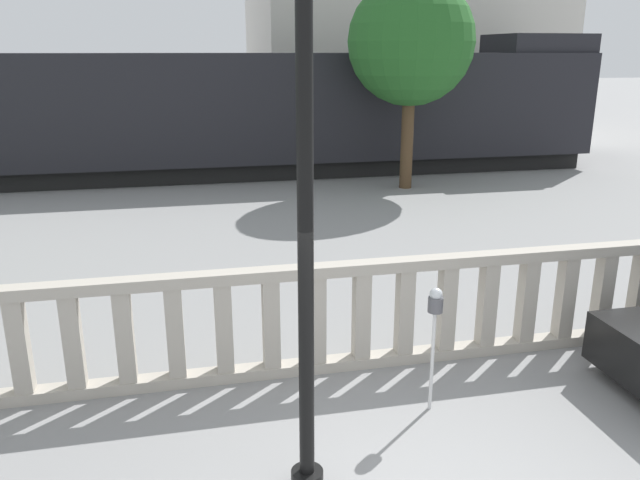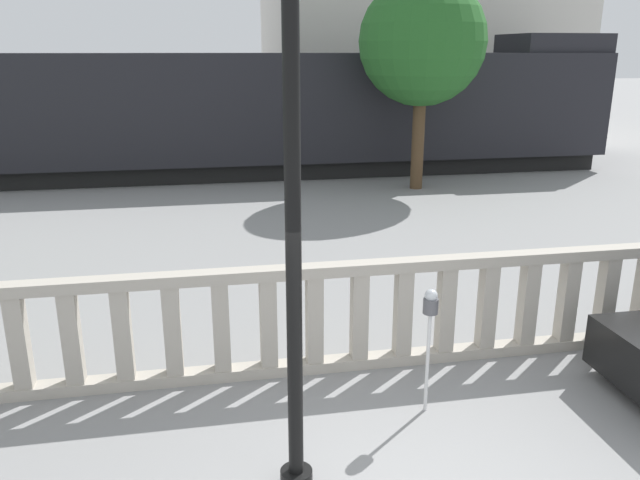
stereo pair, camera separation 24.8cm
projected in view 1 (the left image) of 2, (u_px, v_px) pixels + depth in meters
balustrade at (339, 317)px, 7.79m from camera, size 17.74×0.24×1.41m
lamppost at (305, 110)px, 4.78m from camera, size 0.35×0.35×6.16m
parking_meter at (435, 313)px, 6.76m from camera, size 0.17×0.17×1.46m
train_near at (235, 113)px, 19.68m from camera, size 24.06×2.86×4.43m
building_block at (398, 16)px, 27.83m from camera, size 12.69×8.98×10.76m
tree_left at (411, 42)px, 17.30m from camera, size 3.53×3.53×5.91m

